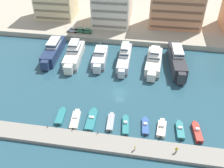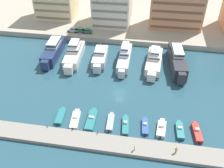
{
  "view_description": "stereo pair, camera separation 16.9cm",
  "coord_description": "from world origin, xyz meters",
  "px_view_note": "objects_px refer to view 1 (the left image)",
  "views": [
    {
      "loc": [
        7.2,
        -56.41,
        45.06
      ],
      "look_at": [
        -2.33,
        0.57,
        2.5
      ],
      "focal_mm": 40.0,
      "sensor_mm": 36.0,
      "label": 1
    },
    {
      "loc": [
        7.37,
        -56.38,
        45.06
      ],
      "look_at": [
        -2.33,
        0.57,
        2.5
      ],
      "focal_mm": 40.0,
      "sensor_mm": 36.0,
      "label": 2
    }
  ],
  "objects_px": {
    "yacht_silver_center_left": "(125,57)",
    "motorboat_cream_mid_right": "(162,128)",
    "pedestrian_near_edge": "(135,147)",
    "yacht_navy_far_left": "(53,50)",
    "yacht_charcoal_center_right": "(177,60)",
    "pedestrian_mid_deck": "(177,149)",
    "yacht_ivory_left": "(74,54)",
    "motorboat_teal_right": "(180,130)",
    "car_green_mid_left": "(87,31)",
    "motorboat_teal_mid_left": "(92,120)",
    "motorboat_teal_far_left": "(61,116)",
    "motorboat_grey_center_left": "(111,122)",
    "yacht_ivory_center": "(154,61)",
    "yacht_silver_mid_left": "(100,57)",
    "car_green_left": "(80,30)",
    "motorboat_cream_left": "(75,119)",
    "motorboat_teal_center": "(126,125)",
    "car_silver_far_left": "(72,30)",
    "motorboat_blue_center_right": "(145,126)",
    "motorboat_red_far_right": "(197,132)"
  },
  "relations": [
    {
      "from": "yacht_silver_center_left",
      "to": "motorboat_blue_center_right",
      "type": "xyz_separation_m",
      "value": [
        8.9,
        -29.54,
        -1.79
      ]
    },
    {
      "from": "yacht_ivory_left",
      "to": "motorboat_teal_right",
      "type": "height_order",
      "value": "yacht_ivory_left"
    },
    {
      "from": "yacht_silver_center_left",
      "to": "car_green_mid_left",
      "type": "height_order",
      "value": "yacht_silver_center_left"
    },
    {
      "from": "yacht_silver_center_left",
      "to": "car_green_mid_left",
      "type": "xyz_separation_m",
      "value": [
        -17.3,
        16.84,
        0.76
      ]
    },
    {
      "from": "motorboat_blue_center_right",
      "to": "pedestrian_near_edge",
      "type": "bearing_deg",
      "value": -102.92
    },
    {
      "from": "car_green_mid_left",
      "to": "yacht_ivory_left",
      "type": "bearing_deg",
      "value": -90.36
    },
    {
      "from": "motorboat_cream_mid_right",
      "to": "car_green_left",
      "type": "bearing_deg",
      "value": 125.39
    },
    {
      "from": "yacht_silver_mid_left",
      "to": "motorboat_grey_center_left",
      "type": "xyz_separation_m",
      "value": [
        8.62,
        -28.51,
        -1.46
      ]
    },
    {
      "from": "pedestrian_mid_deck",
      "to": "motorboat_cream_left",
      "type": "bearing_deg",
      "value": 164.79
    },
    {
      "from": "yacht_ivory_center",
      "to": "car_silver_far_left",
      "type": "xyz_separation_m",
      "value": [
        -33.43,
        17.71,
        0.84
      ]
    },
    {
      "from": "motorboat_teal_far_left",
      "to": "motorboat_grey_center_left",
      "type": "height_order",
      "value": "motorboat_grey_center_left"
    },
    {
      "from": "yacht_silver_center_left",
      "to": "motorboat_teal_far_left",
      "type": "height_order",
      "value": "yacht_silver_center_left"
    },
    {
      "from": "motorboat_cream_left",
      "to": "car_green_mid_left",
      "type": "xyz_separation_m",
      "value": [
        -8.57,
        46.93,
        2.57
      ]
    },
    {
      "from": "motorboat_teal_center",
      "to": "motorboat_red_far_right",
      "type": "bearing_deg",
      "value": 1.41
    },
    {
      "from": "yacht_silver_mid_left",
      "to": "motorboat_teal_mid_left",
      "type": "bearing_deg",
      "value": -82.43
    },
    {
      "from": "yacht_silver_mid_left",
      "to": "motorboat_cream_left",
      "type": "relative_size",
      "value": 2.15
    },
    {
      "from": "motorboat_teal_center",
      "to": "motorboat_grey_center_left",
      "type": "bearing_deg",
      "value": 172.66
    },
    {
      "from": "car_green_mid_left",
      "to": "motorboat_teal_center",
      "type": "bearing_deg",
      "value": -65.49
    },
    {
      "from": "motorboat_teal_far_left",
      "to": "motorboat_grey_center_left",
      "type": "bearing_deg",
      "value": 0.31
    },
    {
      "from": "yacht_charcoal_center_right",
      "to": "pedestrian_near_edge",
      "type": "height_order",
      "value": "yacht_charcoal_center_right"
    },
    {
      "from": "yacht_charcoal_center_right",
      "to": "pedestrian_mid_deck",
      "type": "distance_m",
      "value": 37.16
    },
    {
      "from": "yacht_navy_far_left",
      "to": "motorboat_cream_mid_right",
      "type": "height_order",
      "value": "yacht_navy_far_left"
    },
    {
      "from": "motorboat_blue_center_right",
      "to": "motorboat_teal_right",
      "type": "bearing_deg",
      "value": -0.28
    },
    {
      "from": "motorboat_grey_center_left",
      "to": "motorboat_teal_right",
      "type": "height_order",
      "value": "motorboat_teal_right"
    },
    {
      "from": "motorboat_cream_left",
      "to": "motorboat_blue_center_right",
      "type": "distance_m",
      "value": 17.64
    },
    {
      "from": "yacht_navy_far_left",
      "to": "yacht_ivory_center",
      "type": "xyz_separation_m",
      "value": [
        35.49,
        -1.13,
        -0.11
      ]
    },
    {
      "from": "motorboat_blue_center_right",
      "to": "pedestrian_mid_deck",
      "type": "distance_m",
      "value": 10.22
    },
    {
      "from": "yacht_ivory_left",
      "to": "motorboat_cream_left",
      "type": "height_order",
      "value": "yacht_ivory_left"
    },
    {
      "from": "yacht_ivory_left",
      "to": "car_green_mid_left",
      "type": "bearing_deg",
      "value": 89.64
    },
    {
      "from": "motorboat_teal_right",
      "to": "car_green_mid_left",
      "type": "relative_size",
      "value": 1.53
    },
    {
      "from": "yacht_navy_far_left",
      "to": "motorboat_cream_left",
      "type": "xyz_separation_m",
      "value": [
        16.81,
        -30.4,
        -1.85
      ]
    },
    {
      "from": "motorboat_teal_center",
      "to": "motorboat_blue_center_right",
      "type": "bearing_deg",
      "value": 6.6
    },
    {
      "from": "pedestrian_near_edge",
      "to": "yacht_navy_far_left",
      "type": "bearing_deg",
      "value": 130.63
    },
    {
      "from": "motorboat_teal_mid_left",
      "to": "car_green_mid_left",
      "type": "xyz_separation_m",
      "value": [
        -12.76,
        46.64,
        2.39
      ]
    },
    {
      "from": "motorboat_grey_center_left",
      "to": "yacht_ivory_center",
      "type": "bearing_deg",
      "value": 71.41
    },
    {
      "from": "yacht_ivory_center",
      "to": "yacht_silver_center_left",
      "type": "bearing_deg",
      "value": 175.37
    },
    {
      "from": "motorboat_teal_far_left",
      "to": "yacht_ivory_center",
      "type": "bearing_deg",
      "value": 51.85
    },
    {
      "from": "motorboat_teal_mid_left",
      "to": "car_green_mid_left",
      "type": "bearing_deg",
      "value": 105.31
    },
    {
      "from": "yacht_charcoal_center_right",
      "to": "motorboat_teal_far_left",
      "type": "bearing_deg",
      "value": -135.15
    },
    {
      "from": "motorboat_cream_left",
      "to": "motorboat_grey_center_left",
      "type": "relative_size",
      "value": 1.1
    },
    {
      "from": "pedestrian_mid_deck",
      "to": "motorboat_teal_right",
      "type": "bearing_deg",
      "value": 79.77
    },
    {
      "from": "motorboat_blue_center_right",
      "to": "car_silver_far_left",
      "type": "relative_size",
      "value": 1.5
    },
    {
      "from": "pedestrian_near_edge",
      "to": "motorboat_cream_left",
      "type": "bearing_deg",
      "value": 154.37
    },
    {
      "from": "yacht_ivory_left",
      "to": "motorboat_teal_right",
      "type": "bearing_deg",
      "value": -39.28
    },
    {
      "from": "car_green_mid_left",
      "to": "motorboat_teal_mid_left",
      "type": "bearing_deg",
      "value": -74.69
    },
    {
      "from": "yacht_navy_far_left",
      "to": "yacht_ivory_left",
      "type": "height_order",
      "value": "yacht_ivory_left"
    },
    {
      "from": "yacht_silver_center_left",
      "to": "motorboat_cream_mid_right",
      "type": "bearing_deg",
      "value": -66.57
    },
    {
      "from": "yacht_navy_far_left",
      "to": "motorboat_cream_mid_right",
      "type": "xyz_separation_m",
      "value": [
        38.39,
        -29.99,
        -1.75
      ]
    },
    {
      "from": "motorboat_teal_mid_left",
      "to": "pedestrian_mid_deck",
      "type": "xyz_separation_m",
      "value": [
        20.48,
        -7.0,
        1.37
      ]
    },
    {
      "from": "yacht_silver_mid_left",
      "to": "motorboat_teal_mid_left",
      "type": "distance_m",
      "value": 28.99
    }
  ]
}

